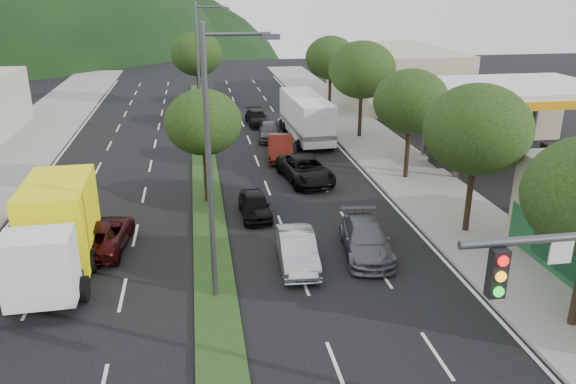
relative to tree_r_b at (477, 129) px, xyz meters
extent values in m
cube|color=gray|center=(0.50, 13.00, -4.96)|extent=(5.00, 90.00, 0.15)
cube|color=#1E3E16|center=(-12.00, 16.00, -4.98)|extent=(1.60, 56.00, 0.12)
cube|color=black|center=(-6.60, -13.65, 0.66)|extent=(0.35, 0.25, 1.05)
cube|color=silver|center=(7.00, 10.00, -0.04)|extent=(12.00, 8.00, 0.50)
cube|color=orange|center=(7.00, 10.00, -0.39)|extent=(12.20, 8.20, 0.50)
cylinder|color=#47494C|center=(3.00, 7.50, -2.74)|extent=(0.36, 0.36, 4.60)
cylinder|color=#47494C|center=(3.00, 12.50, -2.74)|extent=(0.36, 0.36, 4.60)
cylinder|color=#47494C|center=(11.00, 12.50, -2.74)|extent=(0.36, 0.36, 4.60)
cube|color=black|center=(3.00, 10.00, -4.49)|extent=(0.80, 1.60, 1.10)
cube|color=black|center=(11.00, 10.00, -4.49)|extent=(0.80, 1.60, 1.10)
cube|color=beige|center=(7.50, 32.00, -2.44)|extent=(10.00, 16.00, 5.20)
cylinder|color=black|center=(0.00, 0.00, -2.98)|extent=(0.28, 0.28, 3.81)
ellipsoid|color=black|center=(0.00, 0.00, 0.01)|extent=(4.80, 4.80, 4.08)
cylinder|color=black|center=(0.00, 8.00, -3.09)|extent=(0.28, 0.28, 3.58)
ellipsoid|color=black|center=(0.00, 8.00, -0.28)|extent=(4.40, 4.40, 3.74)
cylinder|color=black|center=(0.00, 18.00, -2.93)|extent=(0.28, 0.28, 3.92)
ellipsoid|color=black|center=(0.00, 18.00, 0.15)|extent=(5.00, 5.00, 4.25)
cylinder|color=black|center=(0.00, 28.00, -3.04)|extent=(0.28, 0.28, 3.70)
ellipsoid|color=black|center=(0.00, 28.00, -0.13)|extent=(4.60, 4.60, 3.91)
cylinder|color=black|center=(-12.00, 6.00, -3.24)|extent=(0.28, 0.28, 3.36)
ellipsoid|color=black|center=(-12.00, 6.00, -0.60)|extent=(4.00, 4.00, 3.40)
cylinder|color=black|center=(-12.00, 32.00, -3.01)|extent=(0.28, 0.28, 3.81)
ellipsoid|color=black|center=(-12.00, 32.00, -0.02)|extent=(4.80, 4.80, 4.08)
cylinder|color=#47494C|center=(-12.00, -4.00, -0.04)|extent=(0.20, 0.20, 10.00)
cylinder|color=#47494C|center=(-10.90, -4.00, 4.56)|extent=(2.20, 0.12, 0.12)
cube|color=#47494C|center=(-9.80, -4.00, 4.46)|extent=(0.60, 0.25, 0.18)
cylinder|color=#47494C|center=(-12.00, 21.00, -0.04)|extent=(0.20, 0.20, 10.00)
cylinder|color=#47494C|center=(-10.90, 21.00, 4.56)|extent=(2.20, 0.12, 0.12)
cube|color=#47494C|center=(-9.80, 21.00, 4.46)|extent=(0.60, 0.25, 0.18)
imported|color=#A8AAB0|center=(-8.49, -1.94, -4.34)|extent=(1.71, 4.31, 1.40)
imported|color=black|center=(-16.78, 0.99, -4.37)|extent=(2.69, 4.97, 1.33)
imported|color=black|center=(-9.67, 3.59, -4.42)|extent=(1.55, 3.66, 1.24)
imported|color=#545359|center=(-5.36, -1.41, -4.34)|extent=(2.57, 5.03, 1.40)
imported|color=#4A130C|center=(-6.84, 13.59, -4.27)|extent=(2.23, 4.84, 1.54)
imported|color=black|center=(-6.08, 8.59, -4.31)|extent=(3.12, 5.55, 1.46)
imported|color=#444549|center=(-6.93, 18.59, -4.35)|extent=(2.10, 4.18, 1.37)
imported|color=black|center=(-7.30, 23.59, -4.44)|extent=(1.94, 4.21, 1.19)
cube|color=white|center=(-18.08, -3.97, -3.29)|extent=(2.44, 1.82, 2.52)
cube|color=#FFF30D|center=(-18.19, 0.08, -3.18)|extent=(2.65, 4.67, 3.39)
cube|color=black|center=(-18.17, -0.79, -4.54)|extent=(2.37, 6.41, 0.33)
cylinder|color=black|center=(-16.83, -3.47, -4.54)|extent=(0.36, 0.99, 0.98)
cylinder|color=black|center=(-19.35, -3.54, -4.54)|extent=(0.36, 0.99, 0.98)
cylinder|color=black|center=(-16.90, -1.08, -4.54)|extent=(0.36, 0.99, 0.98)
cylinder|color=black|center=(-19.42, -1.16, -4.54)|extent=(0.36, 0.99, 0.98)
cylinder|color=black|center=(-16.96, 1.08, -4.54)|extent=(0.36, 0.99, 0.98)
cylinder|color=black|center=(-19.48, 1.01, -4.54)|extent=(0.36, 0.99, 0.98)
cube|color=silver|center=(-4.18, 18.19, -3.17)|extent=(2.73, 8.69, 2.87)
cube|color=slate|center=(-4.18, 18.19, -3.89)|extent=(2.79, 8.69, 0.33)
cylinder|color=black|center=(-5.51, 21.58, -4.61)|extent=(0.37, 0.87, 0.86)
cylinder|color=black|center=(-3.12, 21.67, -4.61)|extent=(0.37, 0.87, 0.86)
cylinder|color=black|center=(-5.47, 20.55, -4.61)|extent=(0.37, 0.87, 0.86)
cylinder|color=black|center=(-3.08, 20.64, -4.61)|extent=(0.37, 0.87, 0.86)
cylinder|color=black|center=(-5.25, 15.05, -4.61)|extent=(0.37, 0.87, 0.86)
cylinder|color=black|center=(-2.86, 15.14, -4.61)|extent=(0.37, 0.87, 0.86)
camera|label=1|loc=(-12.32, -22.73, 6.03)|focal=35.00mm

